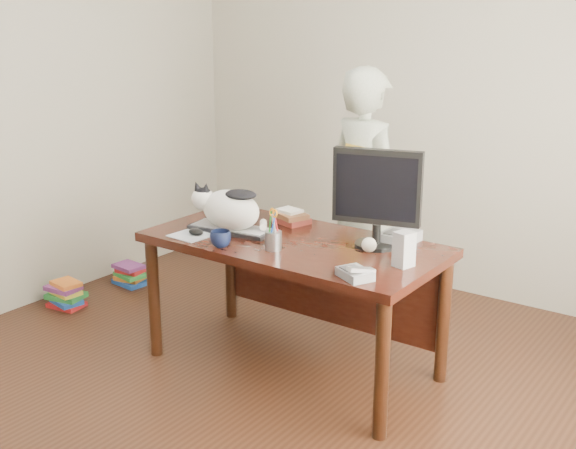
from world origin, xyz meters
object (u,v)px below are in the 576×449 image
(coffee_mug, at_px, (221,239))
(calculator, at_px, (400,237))
(monitor, at_px, (377,193))
(speaker, at_px, (404,249))
(pen_cup, at_px, (273,238))
(desk, at_px, (302,262))
(mouse, at_px, (196,232))
(book_pile_a, at_px, (66,295))
(keyboard, at_px, (231,229))
(book_stack, at_px, (291,217))
(phone, at_px, (356,273))
(person, at_px, (365,195))
(baseball, at_px, (369,245))
(cat, at_px, (228,208))
(book_pile_b, at_px, (130,275))

(coffee_mug, xyz_separation_m, calculator, (0.72, 0.61, -0.01))
(monitor, xyz_separation_m, speaker, (0.25, -0.18, -0.21))
(pen_cup, bearing_deg, desk, 91.59)
(mouse, relative_size, book_pile_a, 0.36)
(keyboard, relative_size, book_stack, 2.06)
(phone, distance_m, person, 1.35)
(calculator, xyz_separation_m, person, (-0.55, 0.59, 0.03))
(book_pile_a, bearing_deg, keyboard, 5.46)
(baseball, bearing_deg, book_pile_a, -173.13)
(cat, xyz_separation_m, calculator, (0.87, 0.37, -0.11))
(cat, distance_m, baseball, 0.84)
(desk, relative_size, keyboard, 3.20)
(keyboard, relative_size, pen_cup, 2.25)
(monitor, height_order, baseball, monitor)
(cat, bearing_deg, mouse, -125.00)
(baseball, bearing_deg, keyboard, -170.74)
(keyboard, distance_m, phone, 0.97)
(mouse, bearing_deg, book_pile_b, 158.20)
(book_pile_b, bearing_deg, pen_cup, -17.32)
(pen_cup, height_order, baseball, pen_cup)
(coffee_mug, bearing_deg, pen_cup, 26.73)
(cat, distance_m, book_stack, 0.40)
(baseball, distance_m, book_stack, 0.67)
(mouse, height_order, coffee_mug, coffee_mug)
(calculator, bearing_deg, phone, -80.73)
(monitor, xyz_separation_m, mouse, (-0.90, -0.40, -0.27))
(book_pile_a, bearing_deg, cat, 5.34)
(phone, distance_m, calculator, 0.61)
(mouse, height_order, book_stack, book_stack)
(keyboard, distance_m, book_pile_b, 1.57)
(keyboard, distance_m, pen_cup, 0.41)
(phone, bearing_deg, speaker, 96.43)
(book_pile_b, bearing_deg, book_stack, -3.21)
(person, height_order, book_pile_b, person)
(cat, bearing_deg, monitor, 7.92)
(monitor, bearing_deg, book_pile_a, 174.21)
(person, bearing_deg, book_stack, 95.33)
(mouse, height_order, person, person)
(book_stack, height_order, calculator, book_stack)
(speaker, xyz_separation_m, book_stack, (-0.88, 0.29, -0.05))
(calculator, relative_size, book_pile_b, 0.85)
(phone, xyz_separation_m, book_pile_b, (-2.29, 0.65, -0.70))
(keyboard, height_order, book_stack, book_stack)
(pen_cup, bearing_deg, keyboard, 162.67)
(keyboard, relative_size, speaker, 2.89)
(mouse, bearing_deg, person, 73.69)
(speaker, bearing_deg, book_pile_a, -160.61)
(phone, bearing_deg, mouse, -156.49)
(cat, xyz_separation_m, mouse, (-0.09, -0.17, -0.11))
(desk, height_order, book_pile_b, desk)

